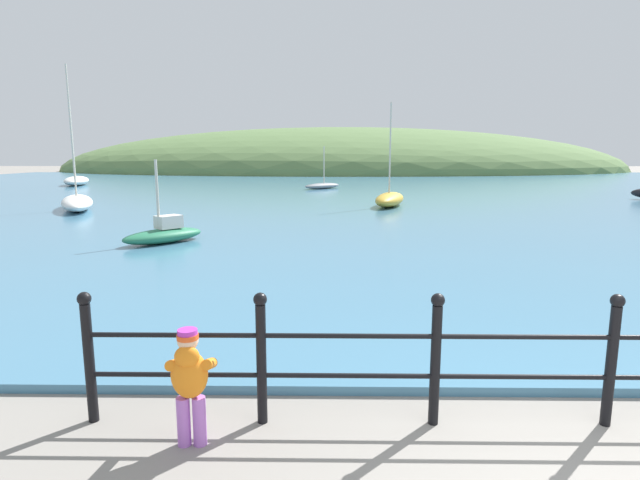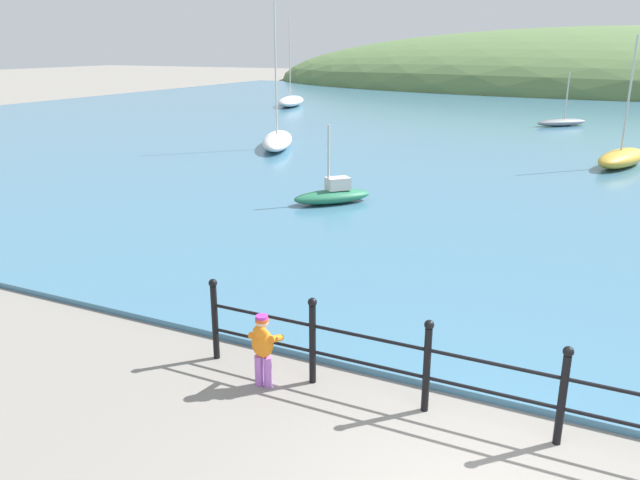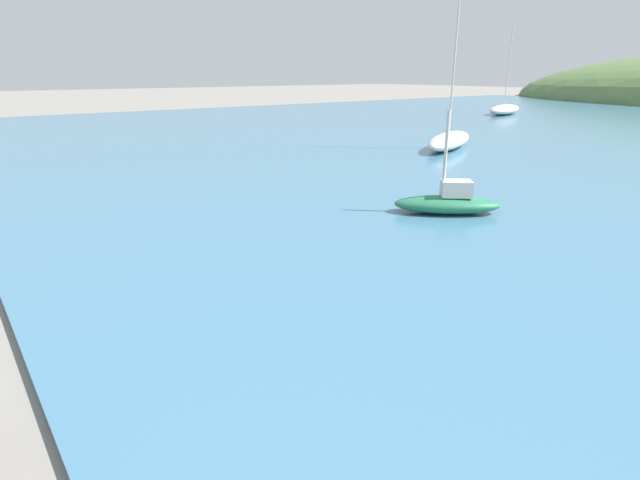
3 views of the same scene
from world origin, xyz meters
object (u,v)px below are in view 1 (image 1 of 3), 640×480
(boat_green_fishing, at_px, (77,180))
(boat_blue_hull, at_px, (322,186))
(boat_mid_harbor, at_px, (164,234))
(child_in_coat, at_px, (190,376))
(boat_nearest_quay, at_px, (77,202))
(boat_far_right, at_px, (390,199))

(boat_green_fishing, distance_m, boat_blue_hull, 18.82)
(boat_green_fishing, distance_m, boat_mid_harbor, 28.44)
(child_in_coat, distance_m, boat_blue_hull, 29.80)
(boat_blue_hull, distance_m, boat_mid_harbor, 21.16)
(boat_nearest_quay, bearing_deg, boat_far_right, 7.00)
(child_in_coat, bearing_deg, boat_blue_hull, 88.48)
(boat_green_fishing, bearing_deg, boat_nearest_quay, -63.38)
(boat_far_right, bearing_deg, boat_nearest_quay, -173.00)
(boat_green_fishing, height_order, boat_nearest_quay, boat_green_fishing)
(boat_green_fishing, height_order, boat_mid_harbor, boat_green_fishing)
(boat_nearest_quay, relative_size, boat_far_right, 1.29)
(boat_nearest_quay, distance_m, boat_far_right, 13.32)
(child_in_coat, relative_size, boat_nearest_quay, 0.17)
(boat_blue_hull, relative_size, boat_nearest_quay, 0.48)
(boat_nearest_quay, bearing_deg, boat_mid_harbor, -51.63)
(boat_blue_hull, xyz_separation_m, boat_mid_harbor, (-3.94, -20.79, 0.03))
(boat_nearest_quay, xyz_separation_m, boat_far_right, (13.22, 1.62, 0.00))
(boat_green_fishing, xyz_separation_m, boat_mid_harbor, (14.52, -24.46, -0.11))
(boat_green_fishing, relative_size, boat_blue_hull, 2.18)
(boat_nearest_quay, relative_size, boat_mid_harbor, 2.64)
(boat_green_fishing, distance_m, boat_far_right, 26.30)
(boat_blue_hull, bearing_deg, boat_nearest_quay, -127.87)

